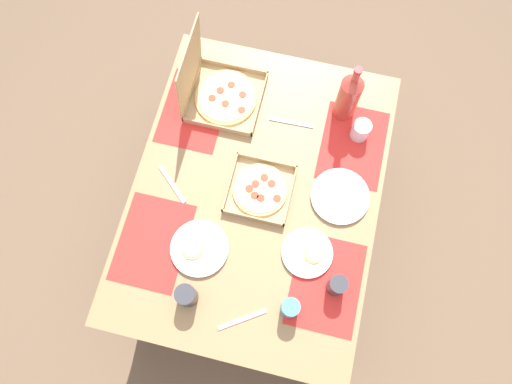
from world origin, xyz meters
name	(u,v)px	position (x,y,z in m)	size (l,w,h in m)	color
ground_plane	(256,232)	(0.00, 0.00, 0.00)	(6.00, 6.00, 0.00)	brown
dining_table	(256,200)	(0.00, 0.00, 0.62)	(1.31, 0.99, 0.73)	#3F3328
placemat_near_left	(326,284)	(-0.29, -0.34, 0.73)	(0.36, 0.26, 0.00)	red
placemat_near_right	(353,145)	(0.29, -0.34, 0.73)	(0.36, 0.26, 0.00)	red
placemat_far_left	(153,242)	(-0.29, 0.34, 0.73)	(0.36, 0.26, 0.00)	red
placemat_far_right	(194,110)	(0.29, 0.34, 0.73)	(0.36, 0.26, 0.00)	red
pizza_box_center	(260,190)	(0.01, -0.01, 0.74)	(0.25, 0.25, 0.04)	tan
pizza_box_corner_right	(218,91)	(0.38, 0.26, 0.78)	(0.30, 0.31, 0.34)	tan
plate_far_left	(199,248)	(-0.28, 0.16, 0.74)	(0.23, 0.23, 0.03)	white
plate_far_right	(308,253)	(-0.20, -0.25, 0.74)	(0.20, 0.20, 0.03)	white
plate_middle	(340,196)	(0.06, -0.33, 0.74)	(0.24, 0.24, 0.02)	white
soda_bottle	(349,96)	(0.44, -0.28, 0.86)	(0.09, 0.09, 0.32)	#B2382D
cup_clear_right	(290,308)	(-0.42, -0.23, 0.78)	(0.07, 0.07, 0.11)	teal
cup_dark	(337,285)	(-0.30, -0.38, 0.78)	(0.07, 0.07, 0.11)	#333338
cup_spare	(187,295)	(-0.46, 0.15, 0.78)	(0.08, 0.08, 0.11)	#333338
cup_clear_left	(361,130)	(0.35, -0.36, 0.78)	(0.07, 0.07, 0.09)	silver
fork_by_near_left	(242,319)	(-0.49, -0.07, 0.73)	(0.19, 0.02, 0.01)	#B7B7BC
fork_by_near_right	(172,184)	(-0.05, 0.34, 0.73)	(0.19, 0.02, 0.01)	#B7B7BC
fork_by_far_right	(291,122)	(0.33, -0.07, 0.73)	(0.19, 0.02, 0.01)	#B7B7BC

